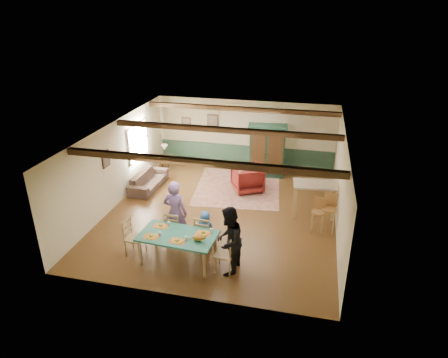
% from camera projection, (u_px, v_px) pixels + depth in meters
% --- Properties ---
extents(floor, '(8.00, 8.00, 0.00)m').
position_uv_depth(floor, '(222.00, 213.00, 12.63)').
color(floor, '#482B14').
rests_on(floor, ground).
extents(wall_back, '(7.00, 0.02, 2.70)m').
position_uv_depth(wall_back, '(245.00, 135.00, 15.64)').
color(wall_back, beige).
rests_on(wall_back, floor).
extents(wall_left, '(0.02, 8.00, 2.70)m').
position_uv_depth(wall_left, '(116.00, 164.00, 12.81)').
color(wall_left, beige).
rests_on(wall_left, floor).
extents(wall_right, '(0.02, 8.00, 2.70)m').
position_uv_depth(wall_right, '(341.00, 185.00, 11.36)').
color(wall_right, beige).
rests_on(wall_right, floor).
extents(ceiling, '(7.00, 8.00, 0.02)m').
position_uv_depth(ceiling, '(221.00, 131.00, 11.53)').
color(ceiling, silver).
rests_on(ceiling, wall_back).
extents(wainscot_back, '(6.95, 0.03, 0.90)m').
position_uv_depth(wainscot_back, '(245.00, 156.00, 15.99)').
color(wainscot_back, '#223E2E').
rests_on(wainscot_back, floor).
extents(ceiling_beam_front, '(6.95, 0.16, 0.16)m').
position_uv_depth(ceiling_beam_front, '(199.00, 162.00, 9.52)').
color(ceiling_beam_front, black).
rests_on(ceiling_beam_front, ceiling).
extents(ceiling_beam_mid, '(6.95, 0.16, 0.16)m').
position_uv_depth(ceiling_beam_mid, '(224.00, 130.00, 11.92)').
color(ceiling_beam_mid, black).
rests_on(ceiling_beam_mid, ceiling).
extents(ceiling_beam_back, '(6.95, 0.16, 0.16)m').
position_uv_depth(ceiling_beam_back, '(241.00, 109.00, 14.24)').
color(ceiling_beam_back, black).
rests_on(ceiling_beam_back, ceiling).
extents(window_left, '(0.06, 1.60, 1.30)m').
position_uv_depth(window_left, '(138.00, 142.00, 14.23)').
color(window_left, white).
rests_on(window_left, wall_left).
extents(picture_left_wall, '(0.04, 0.42, 0.52)m').
position_uv_depth(picture_left_wall, '(106.00, 159.00, 12.11)').
color(picture_left_wall, '#7C6D5A').
rests_on(picture_left_wall, wall_left).
extents(picture_back_a, '(0.45, 0.04, 0.55)m').
position_uv_depth(picture_back_a, '(213.00, 122.00, 15.70)').
color(picture_back_a, '#7C6D5A').
rests_on(picture_back_a, wall_back).
extents(picture_back_b, '(0.38, 0.04, 0.48)m').
position_uv_depth(picture_back_b, '(186.00, 123.00, 15.99)').
color(picture_back_b, '#7C6D5A').
rests_on(picture_back_b, wall_back).
extents(dining_table, '(1.98, 1.20, 0.80)m').
position_uv_depth(dining_table, '(178.00, 248.00, 10.10)').
color(dining_table, '#206553').
rests_on(dining_table, floor).
extents(dining_chair_far_left, '(0.48, 0.50, 1.01)m').
position_uv_depth(dining_chair_far_left, '(175.00, 227.00, 10.84)').
color(dining_chair_far_left, '#9B7C4D').
rests_on(dining_chair_far_left, floor).
extents(dining_chair_far_right, '(0.48, 0.50, 1.01)m').
position_uv_depth(dining_chair_far_right, '(204.00, 232.00, 10.61)').
color(dining_chair_far_right, '#9B7C4D').
rests_on(dining_chair_far_right, floor).
extents(dining_chair_end_left, '(0.50, 0.48, 1.01)m').
position_uv_depth(dining_chair_end_left, '(135.00, 237.00, 10.39)').
color(dining_chair_end_left, '#9B7C4D').
rests_on(dining_chair_end_left, floor).
extents(dining_chair_end_right, '(0.50, 0.48, 1.01)m').
position_uv_depth(dining_chair_end_right, '(224.00, 253.00, 9.73)').
color(dining_chair_end_right, '#9B7C4D').
rests_on(dining_chair_end_right, floor).
extents(person_man, '(0.70, 0.49, 1.83)m').
position_uv_depth(person_man, '(175.00, 213.00, 10.75)').
color(person_man, '#6C4F87').
rests_on(person_man, floor).
extents(person_woman, '(0.72, 0.90, 1.75)m').
position_uv_depth(person_woman, '(229.00, 241.00, 9.55)').
color(person_woman, black).
rests_on(person_woman, floor).
extents(person_child, '(0.54, 0.38, 1.07)m').
position_uv_depth(person_child, '(205.00, 230.00, 10.67)').
color(person_child, '#2858A3').
rests_on(person_child, floor).
extents(cat, '(0.39, 0.18, 0.19)m').
position_uv_depth(cat, '(198.00, 238.00, 9.65)').
color(cat, orange).
rests_on(cat, dining_table).
extents(place_setting_near_left, '(0.45, 0.35, 0.11)m').
position_uv_depth(place_setting_near_left, '(151.00, 235.00, 9.84)').
color(place_setting_near_left, orange).
rests_on(place_setting_near_left, dining_table).
extents(place_setting_near_center, '(0.45, 0.35, 0.11)m').
position_uv_depth(place_setting_near_center, '(177.00, 239.00, 9.66)').
color(place_setting_near_center, orange).
rests_on(place_setting_near_center, dining_table).
extents(place_setting_far_left, '(0.45, 0.35, 0.11)m').
position_uv_depth(place_setting_far_left, '(161.00, 224.00, 10.31)').
color(place_setting_far_left, orange).
rests_on(place_setting_far_left, dining_table).
extents(place_setting_far_right, '(0.45, 0.35, 0.11)m').
position_uv_depth(place_setting_far_right, '(203.00, 231.00, 9.99)').
color(place_setting_far_right, orange).
rests_on(place_setting_far_right, dining_table).
extents(area_rug, '(3.29, 3.78, 0.01)m').
position_uv_depth(area_rug, '(238.00, 186.00, 14.43)').
color(area_rug, tan).
rests_on(area_rug, floor).
extents(armoire, '(1.47, 0.71, 2.01)m').
position_uv_depth(armoire, '(267.00, 151.00, 14.93)').
color(armoire, '#143223').
rests_on(armoire, floor).
extents(armchair, '(1.33, 1.34, 0.92)m').
position_uv_depth(armchair, '(248.00, 178.00, 13.96)').
color(armchair, '#4D0F10').
rests_on(armchair, floor).
extents(sofa, '(0.81, 1.99, 0.58)m').
position_uv_depth(sofa, '(149.00, 180.00, 14.23)').
color(sofa, '#3D2D26').
rests_on(sofa, floor).
extents(end_table, '(0.46, 0.46, 0.53)m').
position_uv_depth(end_table, '(165.00, 163.00, 15.85)').
color(end_table, black).
rests_on(end_table, floor).
extents(table_lamp, '(0.30, 0.30, 0.48)m').
position_uv_depth(table_lamp, '(165.00, 151.00, 15.64)').
color(table_lamp, '#D8B88B').
rests_on(table_lamp, end_table).
extents(counter_table, '(1.38, 0.90, 1.08)m').
position_uv_depth(counter_table, '(314.00, 199.00, 12.29)').
color(counter_table, '#C1B196').
rests_on(counter_table, floor).
extents(bar_stool_left, '(0.41, 0.45, 1.05)m').
position_uv_depth(bar_stool_left, '(318.00, 216.00, 11.36)').
color(bar_stool_left, '#9F703D').
rests_on(bar_stool_left, floor).
extents(bar_stool_right, '(0.45, 0.49, 1.15)m').
position_uv_depth(bar_stool_right, '(329.00, 214.00, 11.40)').
color(bar_stool_right, '#9F703D').
rests_on(bar_stool_right, floor).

